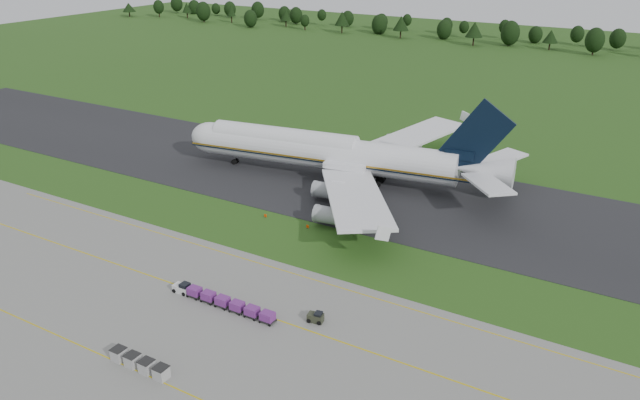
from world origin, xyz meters
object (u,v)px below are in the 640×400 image
Objects in this scene: aircraft at (332,152)px; utility_cart at (316,318)px; baggage_train at (221,301)px; uld_row at (140,363)px; edge_markers at (286,221)px.

utility_cart is (25.10, -49.40, -5.33)m from aircraft.
baggage_train reaches higher than utility_cart.
uld_row is (0.22, -16.30, -0.02)m from baggage_train.
edge_markers is (-7.57, 44.91, -0.62)m from uld_row.
aircraft is 4.14× the size of baggage_train.
utility_cart is 24.08m from uld_row.
aircraft is 55.66m from utility_cart.
edge_markers is at bearing -80.95° from aircraft.
utility_cart is at bearing -49.76° from edge_markers.
uld_row is at bearing -80.44° from edge_markers.
utility_cart is 0.27× the size of uld_row.
uld_row is at bearing -124.58° from utility_cart.
uld_row is at bearing -89.24° from baggage_train.
uld_row is 45.55m from edge_markers.
baggage_train is at bearing 90.76° from uld_row.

